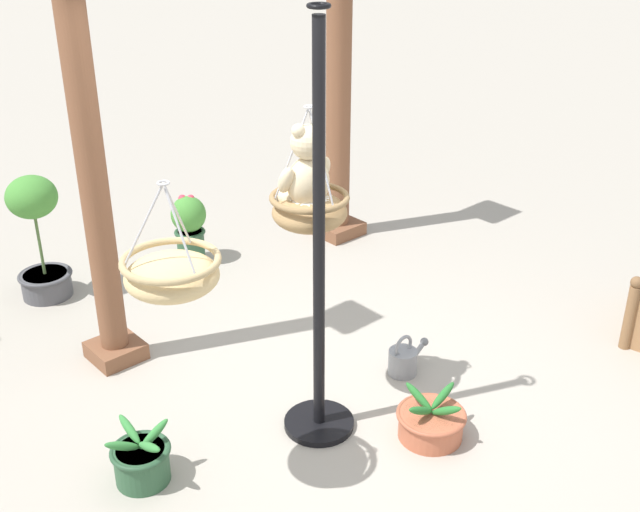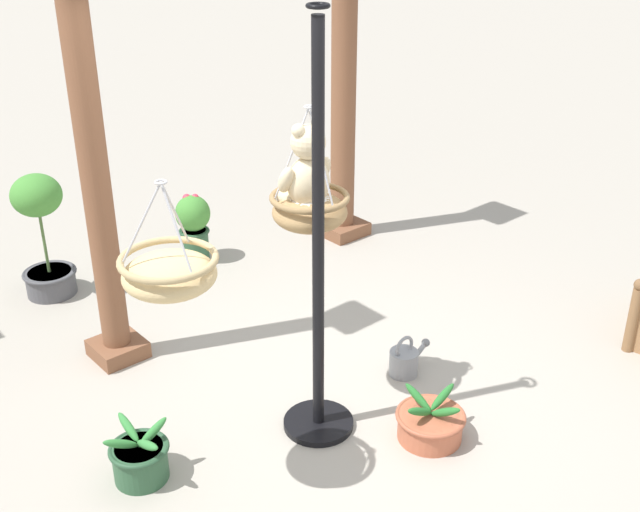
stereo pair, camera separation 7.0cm
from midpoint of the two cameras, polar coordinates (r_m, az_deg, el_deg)
ground_plane at (r=5.23m, az=0.84°, el=-10.79°), size 40.00×40.00×0.00m
display_pole_central at (r=4.60m, az=0.31°, el=-4.25°), size 0.44×0.44×2.56m
hanging_basket_with_teddy at (r=4.62m, az=-0.32°, el=3.41°), size 0.47×0.47×0.74m
teddy_bear at (r=4.55m, az=-0.53°, el=6.17°), size 0.36×0.32×0.53m
hanging_basket_left_high at (r=3.88m, az=-10.37°, el=-1.16°), size 0.49×0.49×0.58m
greenhouse_pillar_left at (r=5.24m, az=-15.79°, el=6.70°), size 0.36×0.36×3.06m
greenhouse_pillar_right at (r=7.11m, az=2.01°, el=11.96°), size 0.43×0.43×2.90m
potted_plant_fern_front at (r=4.71m, az=-12.51°, el=-14.10°), size 0.41×0.44×0.37m
potted_plant_flowering_red at (r=4.95m, az=8.41°, el=-11.85°), size 0.44×0.43×0.32m
potted_plant_tall_leafy at (r=6.63m, az=-19.19°, el=1.57°), size 0.43×0.43×1.04m
potted_plant_bushy_green at (r=6.99m, az=-8.88°, el=2.22°), size 0.31×0.31×0.62m
watering_can at (r=5.50m, az=6.53°, el=-7.56°), size 0.35×0.20×0.30m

